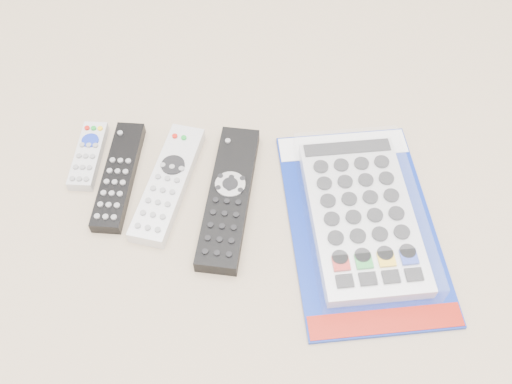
# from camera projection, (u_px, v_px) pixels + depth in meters

# --- Properties ---
(remote_small_grey) EXTENTS (0.04, 0.13, 0.02)m
(remote_small_grey) POSITION_uv_depth(u_px,v_px,m) (88.00, 155.00, 0.93)
(remote_small_grey) COLOR #B8B8BA
(remote_small_grey) RESTS_ON ground
(remote_slim_black) EXTENTS (0.05, 0.21, 0.02)m
(remote_slim_black) POSITION_uv_depth(u_px,v_px,m) (119.00, 176.00, 0.91)
(remote_slim_black) COLOR black
(remote_slim_black) RESTS_ON ground
(remote_silver_dvd) EXTENTS (0.09, 0.23, 0.03)m
(remote_silver_dvd) POSITION_uv_depth(u_px,v_px,m) (168.00, 183.00, 0.90)
(remote_silver_dvd) COLOR silver
(remote_silver_dvd) RESTS_ON ground
(remote_large_black) EXTENTS (0.07, 0.26, 0.03)m
(remote_large_black) POSITION_uv_depth(u_px,v_px,m) (229.00, 197.00, 0.88)
(remote_large_black) COLOR black
(remote_large_black) RESTS_ON ground
(jumbo_remote_packaged) EXTENTS (0.28, 0.39, 0.05)m
(jumbo_remote_packaged) POSITION_uv_depth(u_px,v_px,m) (362.00, 214.00, 0.85)
(jumbo_remote_packaged) COLOR navy
(jumbo_remote_packaged) RESTS_ON ground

